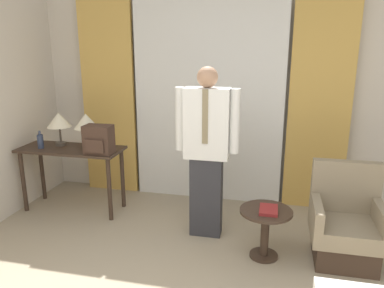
% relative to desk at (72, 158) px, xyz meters
% --- Properties ---
extents(wall_back, '(10.00, 0.06, 2.70)m').
position_rel_desk_xyz_m(wall_back, '(1.53, 0.85, 0.70)').
color(wall_back, beige).
rests_on(wall_back, ground_plane).
extents(curtain_sheer_center, '(1.88, 0.06, 2.58)m').
position_rel_desk_xyz_m(curtain_sheer_center, '(1.53, 0.72, 0.64)').
color(curtain_sheer_center, white).
rests_on(curtain_sheer_center, ground_plane).
extents(curtain_drape_left, '(0.72, 0.06, 2.58)m').
position_rel_desk_xyz_m(curtain_drape_left, '(0.19, 0.72, 0.64)').
color(curtain_drape_left, gold).
rests_on(curtain_drape_left, ground_plane).
extents(curtain_drape_right, '(0.72, 0.06, 2.58)m').
position_rel_desk_xyz_m(curtain_drape_right, '(2.86, 0.72, 0.64)').
color(curtain_drape_right, gold).
rests_on(curtain_drape_right, ground_plane).
extents(desk, '(1.24, 0.50, 0.78)m').
position_rel_desk_xyz_m(desk, '(0.00, 0.00, 0.00)').
color(desk, '#38281E').
rests_on(desk, ground_plane).
extents(table_lamp_left, '(0.29, 0.29, 0.41)m').
position_rel_desk_xyz_m(table_lamp_left, '(-0.18, 0.09, 0.43)').
color(table_lamp_left, '#4C4238').
rests_on(table_lamp_left, desk).
extents(table_lamp_right, '(0.29, 0.29, 0.41)m').
position_rel_desk_xyz_m(table_lamp_right, '(0.18, 0.09, 0.43)').
color(table_lamp_right, '#4C4238').
rests_on(table_lamp_right, desk).
extents(bottle_near_edge, '(0.07, 0.07, 0.21)m').
position_rel_desk_xyz_m(bottle_near_edge, '(-0.34, -0.08, 0.22)').
color(bottle_near_edge, '#2D3851').
rests_on(bottle_near_edge, desk).
extents(backpack, '(0.31, 0.23, 0.32)m').
position_rel_desk_xyz_m(backpack, '(0.43, -0.13, 0.29)').
color(backpack, '#422D23').
rests_on(backpack, desk).
extents(person, '(0.65, 0.22, 1.78)m').
position_rel_desk_xyz_m(person, '(1.70, -0.26, 0.32)').
color(person, '#2D2D33').
rests_on(person, ground_plane).
extents(armchair, '(0.63, 0.60, 0.92)m').
position_rel_desk_xyz_m(armchair, '(3.06, -0.46, -0.33)').
color(armchair, '#38281E').
rests_on(armchair, ground_plane).
extents(side_table, '(0.49, 0.49, 0.49)m').
position_rel_desk_xyz_m(side_table, '(2.33, -0.59, -0.32)').
color(side_table, '#38281E').
rests_on(side_table, ground_plane).
extents(book, '(0.17, 0.24, 0.03)m').
position_rel_desk_xyz_m(book, '(2.35, -0.61, -0.15)').
color(book, maroon).
rests_on(book, side_table).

